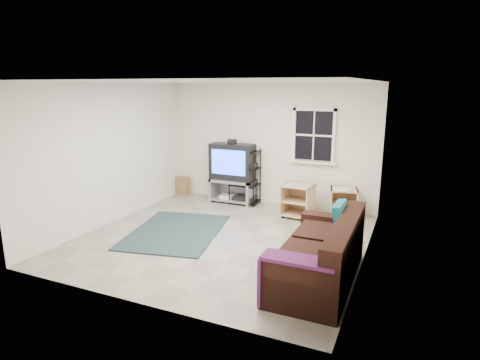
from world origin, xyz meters
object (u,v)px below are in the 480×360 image
at_px(side_table_right, 343,200).
at_px(sofa, 321,257).
at_px(tv_unit, 232,168).
at_px(side_table_left, 299,199).
at_px(av_rack, 245,180).

relative_size(side_table_right, sofa, 0.30).
bearing_deg(sofa, tv_unit, 132.35).
bearing_deg(tv_unit, sofa, -47.65).
bearing_deg(side_table_left, side_table_right, 25.25).
bearing_deg(av_rack, sofa, -51.13).
xyz_separation_m(side_table_left, side_table_right, (0.80, 0.38, -0.02)).
distance_m(tv_unit, av_rack, 0.38).
xyz_separation_m(av_rack, side_table_left, (1.33, -0.39, -0.18)).
distance_m(av_rack, side_table_left, 1.39).
distance_m(tv_unit, side_table_left, 1.71).
relative_size(tv_unit, side_table_right, 2.31).
distance_m(av_rack, sofa, 3.73).
distance_m(side_table_left, sofa, 2.71).
bearing_deg(tv_unit, av_rack, 4.22).
bearing_deg(av_rack, side_table_right, -0.29).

